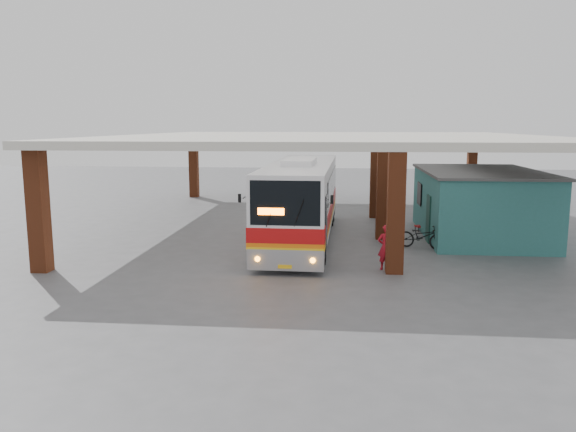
# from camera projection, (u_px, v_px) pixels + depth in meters

# --- Properties ---
(ground) EXTENTS (90.00, 90.00, 0.00)m
(ground) POSITION_uv_depth(u_px,v_px,m) (313.00, 252.00, 23.10)
(ground) COLOR #515154
(ground) RESTS_ON ground
(brick_columns) EXTENTS (20.10, 21.60, 4.35)m
(brick_columns) POSITION_uv_depth(u_px,v_px,m) (348.00, 187.00, 27.52)
(brick_columns) COLOR brown
(brick_columns) RESTS_ON ground
(canopy_roof) EXTENTS (21.00, 23.00, 0.30)m
(canopy_roof) POSITION_uv_depth(u_px,v_px,m) (330.00, 138.00, 28.71)
(canopy_roof) COLOR beige
(canopy_roof) RESTS_ON brick_columns
(shop_building) EXTENTS (5.20, 8.20, 3.11)m
(shop_building) POSITION_uv_depth(u_px,v_px,m) (479.00, 203.00, 26.07)
(shop_building) COLOR #2C6F69
(shop_building) RESTS_ON ground
(coach_bus) EXTENTS (2.91, 12.88, 3.74)m
(coach_bus) POSITION_uv_depth(u_px,v_px,m) (302.00, 199.00, 25.22)
(coach_bus) COLOR silver
(coach_bus) RESTS_ON ground
(motorcycle) EXTENTS (2.14, 1.50, 1.07)m
(motorcycle) POSITION_uv_depth(u_px,v_px,m) (422.00, 236.00, 23.63)
(motorcycle) COLOR black
(motorcycle) RESTS_ON ground
(pedestrian) EXTENTS (0.65, 0.47, 1.66)m
(pedestrian) POSITION_uv_depth(u_px,v_px,m) (386.00, 247.00, 20.15)
(pedestrian) COLOR red
(pedestrian) RESTS_ON ground
(red_chair) EXTENTS (0.55, 0.55, 0.83)m
(red_chair) POSITION_uv_depth(u_px,v_px,m) (422.00, 223.00, 27.59)
(red_chair) COLOR #B21313
(red_chair) RESTS_ON ground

